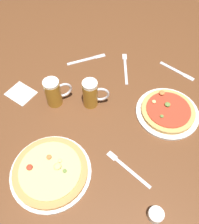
{
  "coord_description": "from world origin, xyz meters",
  "views": [
    {
      "loc": [
        0.24,
        -0.63,
        0.96
      ],
      "look_at": [
        0.0,
        0.0,
        0.02
      ],
      "focal_mm": 39.35,
      "sensor_mm": 36.0,
      "label": 1
    }
  ],
  "objects_px": {
    "pizza_plate_far": "(168,111)",
    "fork_left": "(125,67)",
    "fork_spare": "(127,168)",
    "knife_spare": "(177,71)",
    "napkin_folded": "(21,93)",
    "ramekin_sauce": "(156,215)",
    "pizza_plate_near": "(51,171)",
    "beer_mug_amber": "(91,94)",
    "knife_right": "(87,59)",
    "beer_mug_dark": "(54,92)"
  },
  "relations": [
    {
      "from": "ramekin_sauce",
      "to": "fork_spare",
      "type": "xyz_separation_m",
      "value": [
        -0.15,
        0.14,
        -0.02
      ]
    },
    {
      "from": "knife_spare",
      "to": "napkin_folded",
      "type": "bearing_deg",
      "value": -148.22
    },
    {
      "from": "pizza_plate_near",
      "to": "beer_mug_dark",
      "type": "bearing_deg",
      "value": 113.48
    },
    {
      "from": "ramekin_sauce",
      "to": "fork_spare",
      "type": "relative_size",
      "value": 0.27
    },
    {
      "from": "beer_mug_amber",
      "to": "knife_right",
      "type": "bearing_deg",
      "value": 116.99
    },
    {
      "from": "ramekin_sauce",
      "to": "beer_mug_dark",
      "type": "bearing_deg",
      "value": 148.89
    },
    {
      "from": "pizza_plate_near",
      "to": "fork_spare",
      "type": "xyz_separation_m",
      "value": [
        0.29,
        0.13,
        -0.01
      ]
    },
    {
      "from": "fork_left",
      "to": "knife_right",
      "type": "xyz_separation_m",
      "value": [
        -0.23,
        -0.02,
        0.0
      ]
    },
    {
      "from": "fork_spare",
      "to": "fork_left",
      "type": "bearing_deg",
      "value": 108.09
    },
    {
      "from": "pizza_plate_near",
      "to": "pizza_plate_far",
      "type": "relative_size",
      "value": 1.1
    },
    {
      "from": "knife_right",
      "to": "knife_spare",
      "type": "distance_m",
      "value": 0.51
    },
    {
      "from": "napkin_folded",
      "to": "knife_right",
      "type": "bearing_deg",
      "value": 58.35
    },
    {
      "from": "fork_left",
      "to": "knife_spare",
      "type": "relative_size",
      "value": 1.13
    },
    {
      "from": "pizza_plate_near",
      "to": "pizza_plate_far",
      "type": "xyz_separation_m",
      "value": [
        0.38,
        0.47,
        -0.0
      ]
    },
    {
      "from": "beer_mug_dark",
      "to": "knife_spare",
      "type": "xyz_separation_m",
      "value": [
        0.52,
        0.42,
        -0.07
      ]
    },
    {
      "from": "ramekin_sauce",
      "to": "napkin_folded",
      "type": "distance_m",
      "value": 0.84
    },
    {
      "from": "napkin_folded",
      "to": "knife_spare",
      "type": "distance_m",
      "value": 0.84
    },
    {
      "from": "pizza_plate_near",
      "to": "fork_spare",
      "type": "height_order",
      "value": "pizza_plate_near"
    },
    {
      "from": "fork_left",
      "to": "ramekin_sauce",
      "type": "bearing_deg",
      "value": -64.64
    },
    {
      "from": "beer_mug_dark",
      "to": "beer_mug_amber",
      "type": "xyz_separation_m",
      "value": [
        0.17,
        0.05,
        0.0
      ]
    },
    {
      "from": "knife_spare",
      "to": "fork_spare",
      "type": "bearing_deg",
      "value": -97.92
    },
    {
      "from": "ramekin_sauce",
      "to": "beer_mug_amber",
      "type": "bearing_deg",
      "value": 135.66
    },
    {
      "from": "pizza_plate_far",
      "to": "beer_mug_dark",
      "type": "xyz_separation_m",
      "value": [
        -0.53,
        -0.13,
        0.06
      ]
    },
    {
      "from": "knife_right",
      "to": "knife_spare",
      "type": "relative_size",
      "value": 0.91
    },
    {
      "from": "pizza_plate_near",
      "to": "fork_left",
      "type": "bearing_deg",
      "value": 81.41
    },
    {
      "from": "napkin_folded",
      "to": "fork_spare",
      "type": "bearing_deg",
      "value": -17.16
    },
    {
      "from": "ramekin_sauce",
      "to": "knife_right",
      "type": "distance_m",
      "value": 0.89
    },
    {
      "from": "ramekin_sauce",
      "to": "napkin_folded",
      "type": "bearing_deg",
      "value": 156.65
    },
    {
      "from": "fork_left",
      "to": "fork_spare",
      "type": "bearing_deg",
      "value": -71.91
    },
    {
      "from": "beer_mug_dark",
      "to": "ramekin_sauce",
      "type": "distance_m",
      "value": 0.68
    },
    {
      "from": "napkin_folded",
      "to": "knife_right",
      "type": "relative_size",
      "value": 0.73
    },
    {
      "from": "pizza_plate_far",
      "to": "fork_left",
      "type": "bearing_deg",
      "value": 141.24
    },
    {
      "from": "beer_mug_amber",
      "to": "napkin_folded",
      "type": "xyz_separation_m",
      "value": [
        -0.36,
        -0.07,
        -0.07
      ]
    },
    {
      "from": "pizza_plate_far",
      "to": "beer_mug_amber",
      "type": "height_order",
      "value": "beer_mug_amber"
    },
    {
      "from": "pizza_plate_far",
      "to": "fork_spare",
      "type": "distance_m",
      "value": 0.35
    },
    {
      "from": "pizza_plate_near",
      "to": "fork_spare",
      "type": "relative_size",
      "value": 1.53
    },
    {
      "from": "knife_right",
      "to": "fork_spare",
      "type": "distance_m",
      "value": 0.68
    },
    {
      "from": "fork_left",
      "to": "fork_spare",
      "type": "distance_m",
      "value": 0.59
    },
    {
      "from": "pizza_plate_far",
      "to": "napkin_folded",
      "type": "relative_size",
      "value": 2.25
    },
    {
      "from": "beer_mug_dark",
      "to": "ramekin_sauce",
      "type": "relative_size",
      "value": 2.57
    },
    {
      "from": "pizza_plate_far",
      "to": "knife_right",
      "type": "bearing_deg",
      "value": 157.53
    },
    {
      "from": "pizza_plate_far",
      "to": "fork_left",
      "type": "xyz_separation_m",
      "value": [
        -0.28,
        0.22,
        -0.01
      ]
    },
    {
      "from": "pizza_plate_near",
      "to": "beer_mug_dark",
      "type": "relative_size",
      "value": 2.25
    },
    {
      "from": "beer_mug_amber",
      "to": "knife_spare",
      "type": "bearing_deg",
      "value": 46.37
    },
    {
      "from": "fork_spare",
      "to": "napkin_folded",
      "type": "bearing_deg",
      "value": 162.84
    },
    {
      "from": "fork_left",
      "to": "knife_spare",
      "type": "bearing_deg",
      "value": 15.51
    },
    {
      "from": "pizza_plate_far",
      "to": "fork_spare",
      "type": "relative_size",
      "value": 1.39
    },
    {
      "from": "ramekin_sauce",
      "to": "napkin_folded",
      "type": "height_order",
      "value": "ramekin_sauce"
    },
    {
      "from": "beer_mug_dark",
      "to": "napkin_folded",
      "type": "bearing_deg",
      "value": -174.74
    },
    {
      "from": "pizza_plate_far",
      "to": "pizza_plate_near",
      "type": "bearing_deg",
      "value": -129.43
    }
  ]
}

